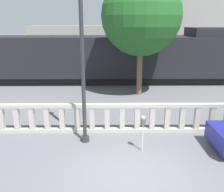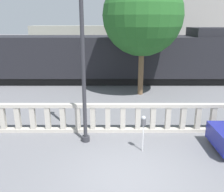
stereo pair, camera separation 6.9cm
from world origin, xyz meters
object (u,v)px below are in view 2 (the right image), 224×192
(lamppost, at_px, (82,51))
(train_far, at_px, (104,38))
(train_near, at_px, (84,58))
(parking_meter, at_px, (143,123))
(tree_right, at_px, (143,38))
(tree_left, at_px, (142,16))

(lamppost, relative_size, train_far, 0.31)
(lamppost, distance_m, train_near, 9.90)
(parking_meter, relative_size, train_near, 0.06)
(train_near, relative_size, tree_right, 4.77)
(train_far, distance_m, tree_left, 22.64)
(lamppost, bearing_deg, train_near, 96.01)
(lamppost, xyz_separation_m, train_far, (-0.07, 28.63, -1.44))
(train_far, bearing_deg, tree_right, -79.13)
(parking_meter, distance_m, train_near, 10.92)
(train_far, relative_size, tree_right, 4.54)
(lamppost, relative_size, parking_meter, 4.96)
(train_near, height_order, tree_right, tree_right)
(parking_meter, bearing_deg, train_far, 94.16)
(train_near, bearing_deg, train_far, 87.12)
(tree_right, bearing_deg, tree_left, -98.37)
(lamppost, height_order, tree_left, tree_left)
(lamppost, xyz_separation_m, train_near, (-1.02, 9.71, -1.63))
(lamppost, height_order, parking_meter, lamppost)
(parking_meter, distance_m, tree_left, 7.97)
(tree_right, bearing_deg, train_near, -168.00)
(train_near, xyz_separation_m, train_far, (0.95, 18.92, 0.19))
(train_near, bearing_deg, tree_right, 12.00)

